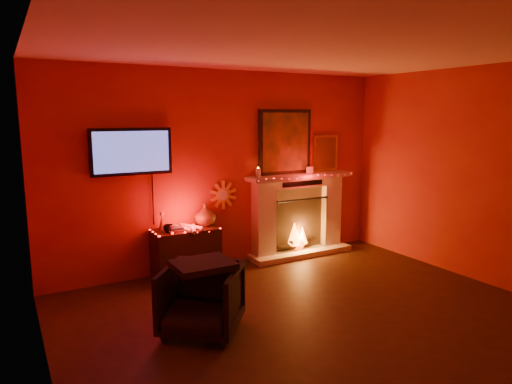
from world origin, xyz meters
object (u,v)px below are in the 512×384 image
at_px(armchair, 202,299).
at_px(tv, 132,152).
at_px(console_table, 187,249).
at_px(sunburst_clock, 223,195).
at_px(fireplace, 298,207).

bearing_deg(armchair, tv, 135.61).
height_order(tv, console_table, tv).
relative_size(console_table, armchair, 1.27).
relative_size(sunburst_clock, armchair, 0.55).
height_order(sunburst_clock, armchair, sunburst_clock).
xyz_separation_m(sunburst_clock, armchair, (-1.08, -1.76, -0.67)).
xyz_separation_m(tv, armchair, (0.17, -1.74, -1.31)).
distance_m(fireplace, armchair, 2.85).
relative_size(fireplace, console_table, 2.34).
relative_size(fireplace, tv, 1.76).
bearing_deg(console_table, armchair, -106.26).
height_order(fireplace, sunburst_clock, fireplace).
bearing_deg(sunburst_clock, console_table, -160.96).
bearing_deg(tv, sunburst_clock, 1.24).
bearing_deg(fireplace, sunburst_clock, 175.63).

